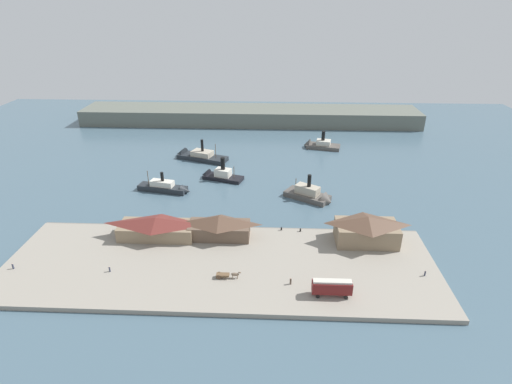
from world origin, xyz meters
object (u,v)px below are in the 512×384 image
street_tram (332,287)px  mooring_post_east (300,230)px  mooring_post_center_west (281,229)px  pedestrian_near_west_shed (13,266)px  ferry_outer_harbor (167,188)px  ferry_shed_central_terminal (367,229)px  ferry_near_quay (318,145)px  ferry_shed_customs_shed (157,227)px  ferry_shed_east_terminal (219,226)px  pedestrian_walking_east (110,269)px  horse_cart (227,275)px  pedestrian_walking_west (425,273)px  ferry_approaching_west (196,156)px  pedestrian_standing_center (291,281)px  ferry_approaching_east (218,175)px  ferry_moored_east (312,196)px

street_tram → mooring_post_east: size_ratio=10.03×
mooring_post_center_west → pedestrian_near_west_shed: bearing=-162.1°
ferry_outer_harbor → ferry_shed_central_terminal: bearing=-26.8°
pedestrian_near_west_shed → mooring_post_east: pedestrian_near_west_shed is taller
ferry_outer_harbor → ferry_near_quay: bearing=40.1°
street_tram → mooring_post_east: bearing=101.3°
ferry_shed_customs_shed → ferry_outer_harbor: 32.35m
ferry_shed_customs_shed → ferry_near_quay: 96.44m
ferry_shed_customs_shed → street_tram: ferry_shed_customs_shed is taller
ferry_shed_customs_shed → ferry_outer_harbor: bearing=99.1°
ferry_shed_east_terminal → ferry_shed_central_terminal: 40.76m
pedestrian_walking_east → ferry_shed_customs_shed: bearing=65.6°
horse_cart → pedestrian_walking_east: horse_cart is taller
ferry_shed_customs_shed → pedestrian_walking_west: (69.81, -14.87, -2.41)m
pedestrian_walking_west → ferry_approaching_west: ferry_approaching_west is taller
ferry_shed_east_terminal → pedestrian_standing_center: (19.45, -20.20, -2.62)m
mooring_post_center_west → ferry_outer_harbor: 48.30m
ferry_outer_harbor → street_tram: bearing=-47.0°
ferry_shed_central_terminal → pedestrian_walking_west: bearing=-52.0°
pedestrian_walking_east → ferry_outer_harbor: bearing=87.1°
street_tram → pedestrian_near_west_shed: bearing=175.2°
street_tram → ferry_near_quay: (6.72, 103.73, -2.30)m
pedestrian_walking_east → street_tram: bearing=-6.9°
mooring_post_east → ferry_approaching_east: (-28.92, 39.25, -0.17)m
ferry_shed_central_terminal → pedestrian_walking_west: (11.51, -14.73, -3.31)m
pedestrian_near_west_shed → ferry_moored_east: ferry_moored_east is taller
ferry_moored_east → ferry_approaching_east: 37.88m
mooring_post_center_west → ferry_approaching_east: bearing=121.2°
street_tram → ferry_moored_east: bearing=90.3°
ferry_shed_east_terminal → ferry_moored_east: size_ratio=1.00×
street_tram → pedestrian_standing_center: street_tram is taller
ferry_shed_east_terminal → ferry_shed_central_terminal: ferry_shed_central_terminal is taller
ferry_shed_central_terminal → ferry_moored_east: (-12.40, 27.66, -3.63)m
horse_cart → mooring_post_east: 29.27m
pedestrian_standing_center → pedestrian_near_west_shed: pedestrian_standing_center is taller
street_tram → pedestrian_walking_east: street_tram is taller
ferry_shed_customs_shed → ferry_near_quay: (52.86, 80.61, -2.97)m
pedestrian_walking_west → mooring_post_east: 35.08m
pedestrian_walking_west → mooring_post_east: (-29.20, 19.42, -0.24)m
pedestrian_near_west_shed → ferry_outer_harbor: (27.03, 48.42, -0.47)m
ferry_moored_east → pedestrian_near_west_shed: bearing=-150.5°
pedestrian_walking_west → mooring_post_center_west: bearing=150.1°
ferry_approaching_east → pedestrian_near_west_shed: bearing=-126.0°
ferry_shed_customs_shed → pedestrian_walking_east: size_ratio=14.12×
street_tram → pedestrian_walking_west: size_ratio=5.93×
horse_cart → ferry_outer_harbor: size_ratio=0.31×
horse_cart → pedestrian_walking_west: 48.13m
horse_cart → ferry_approaching_east: ferry_approaching_east is taller
ferry_shed_central_terminal → horse_cart: bearing=-154.1°
pedestrian_standing_center → ferry_moored_east: (8.89, 47.03, -0.43)m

